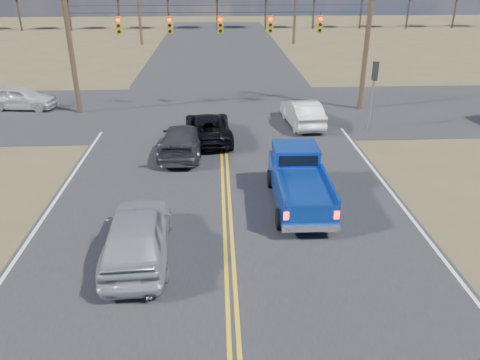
{
  "coord_description": "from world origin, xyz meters",
  "views": [
    {
      "loc": [
        -0.29,
        -11.24,
        8.52
      ],
      "look_at": [
        0.47,
        4.02,
        1.5
      ],
      "focal_mm": 35.0,
      "sensor_mm": 36.0,
      "label": 1
    }
  ],
  "objects_px": {
    "pickup_truck": "(299,181)",
    "black_suv": "(208,127)",
    "white_car_queue": "(302,112)",
    "cross_car_west": "(21,98)",
    "dgrey_car_queue": "(182,140)",
    "silver_suv": "(137,234)"
  },
  "relations": [
    {
      "from": "white_car_queue",
      "to": "cross_car_west",
      "type": "height_order",
      "value": "white_car_queue"
    },
    {
      "from": "white_car_queue",
      "to": "black_suv",
      "type": "bearing_deg",
      "value": 17.75
    },
    {
      "from": "white_car_queue",
      "to": "cross_car_west",
      "type": "bearing_deg",
      "value": -18.59
    },
    {
      "from": "pickup_truck",
      "to": "silver_suv",
      "type": "height_order",
      "value": "pickup_truck"
    },
    {
      "from": "pickup_truck",
      "to": "dgrey_car_queue",
      "type": "distance_m",
      "value": 7.41
    },
    {
      "from": "dgrey_car_queue",
      "to": "cross_car_west",
      "type": "relative_size",
      "value": 1.12
    },
    {
      "from": "black_suv",
      "to": "cross_car_west",
      "type": "bearing_deg",
      "value": -32.06
    },
    {
      "from": "pickup_truck",
      "to": "black_suv",
      "type": "xyz_separation_m",
      "value": [
        -3.6,
        7.6,
        -0.26
      ]
    },
    {
      "from": "dgrey_car_queue",
      "to": "white_car_queue",
      "type": "bearing_deg",
      "value": -144.25
    },
    {
      "from": "pickup_truck",
      "to": "white_car_queue",
      "type": "bearing_deg",
      "value": 80.4
    },
    {
      "from": "white_car_queue",
      "to": "cross_car_west",
      "type": "xyz_separation_m",
      "value": [
        -17.6,
        4.25,
        -0.0
      ]
    },
    {
      "from": "white_car_queue",
      "to": "dgrey_car_queue",
      "type": "relative_size",
      "value": 0.93
    },
    {
      "from": "dgrey_car_queue",
      "to": "black_suv",
      "type": "bearing_deg",
      "value": -118.79
    },
    {
      "from": "silver_suv",
      "to": "black_suv",
      "type": "height_order",
      "value": "silver_suv"
    },
    {
      "from": "black_suv",
      "to": "white_car_queue",
      "type": "bearing_deg",
      "value": -161.06
    },
    {
      "from": "white_car_queue",
      "to": "dgrey_car_queue",
      "type": "xyz_separation_m",
      "value": [
        -6.68,
        -4.27,
        -0.04
      ]
    },
    {
      "from": "silver_suv",
      "to": "dgrey_car_queue",
      "type": "height_order",
      "value": "silver_suv"
    },
    {
      "from": "silver_suv",
      "to": "black_suv",
      "type": "relative_size",
      "value": 0.99
    },
    {
      "from": "silver_suv",
      "to": "black_suv",
      "type": "bearing_deg",
      "value": -103.85
    },
    {
      "from": "white_car_queue",
      "to": "dgrey_car_queue",
      "type": "bearing_deg",
      "value": 27.6
    },
    {
      "from": "silver_suv",
      "to": "white_car_queue",
      "type": "relative_size",
      "value": 1.09
    },
    {
      "from": "silver_suv",
      "to": "dgrey_car_queue",
      "type": "relative_size",
      "value": 1.01
    }
  ]
}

